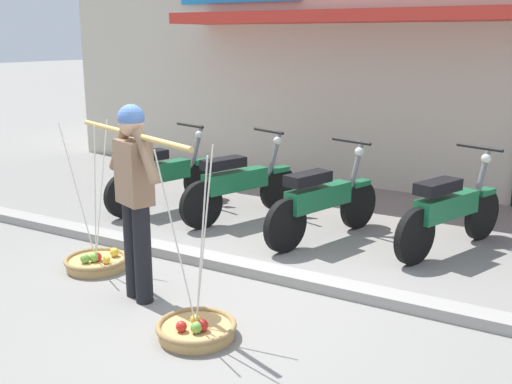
{
  "coord_description": "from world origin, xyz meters",
  "views": [
    {
      "loc": [
        2.91,
        -4.07,
        2.22
      ],
      "look_at": [
        0.15,
        0.6,
        0.85
      ],
      "focal_mm": 43.1,
      "sensor_mm": 36.0,
      "label": 1
    }
  ],
  "objects_px": {
    "fruit_basket_right_side": "(96,261)",
    "motorcycle_nearest_shop": "(163,176)",
    "fruit_basket_left_side": "(196,328)",
    "fruit_vendor": "(135,190)",
    "motorcycle_third_in_row": "(322,201)",
    "motorcycle_end_of_row": "(450,211)",
    "motorcycle_second_in_row": "(239,184)"
  },
  "relations": [
    {
      "from": "motorcycle_third_in_row",
      "to": "motorcycle_second_in_row",
      "type": "bearing_deg",
      "value": 170.04
    },
    {
      "from": "motorcycle_nearest_shop",
      "to": "motorcycle_third_in_row",
      "type": "distance_m",
      "value": 2.35
    },
    {
      "from": "motorcycle_end_of_row",
      "to": "motorcycle_second_in_row",
      "type": "bearing_deg",
      "value": -177.44
    },
    {
      "from": "fruit_basket_right_side",
      "to": "motorcycle_nearest_shop",
      "type": "bearing_deg",
      "value": 111.43
    },
    {
      "from": "motorcycle_nearest_shop",
      "to": "motorcycle_end_of_row",
      "type": "relative_size",
      "value": 1.02
    },
    {
      "from": "fruit_basket_left_side",
      "to": "fruit_vendor",
      "type": "bearing_deg",
      "value": 158.47
    },
    {
      "from": "fruit_vendor",
      "to": "motorcycle_nearest_shop",
      "type": "height_order",
      "value": "fruit_vendor"
    },
    {
      "from": "motorcycle_nearest_shop",
      "to": "motorcycle_second_in_row",
      "type": "height_order",
      "value": "same"
    },
    {
      "from": "fruit_basket_right_side",
      "to": "motorcycle_third_in_row",
      "type": "relative_size",
      "value": 0.82
    },
    {
      "from": "motorcycle_second_in_row",
      "to": "fruit_vendor",
      "type": "bearing_deg",
      "value": -78.1
    },
    {
      "from": "fruit_basket_left_side",
      "to": "fruit_basket_right_side",
      "type": "bearing_deg",
      "value": 158.53
    },
    {
      "from": "fruit_basket_left_side",
      "to": "fruit_basket_right_side",
      "type": "distance_m",
      "value": 1.82
    },
    {
      "from": "motorcycle_second_in_row",
      "to": "motorcycle_third_in_row",
      "type": "relative_size",
      "value": 0.99
    },
    {
      "from": "fruit_vendor",
      "to": "motorcycle_end_of_row",
      "type": "relative_size",
      "value": 0.99
    },
    {
      "from": "fruit_vendor",
      "to": "fruit_basket_right_side",
      "type": "height_order",
      "value": "fruit_vendor"
    },
    {
      "from": "motorcycle_nearest_shop",
      "to": "fruit_basket_right_side",
      "type": "bearing_deg",
      "value": -68.57
    },
    {
      "from": "fruit_vendor",
      "to": "motorcycle_third_in_row",
      "type": "distance_m",
      "value": 2.43
    },
    {
      "from": "fruit_basket_right_side",
      "to": "motorcycle_nearest_shop",
      "type": "distance_m",
      "value": 2.23
    },
    {
      "from": "fruit_basket_left_side",
      "to": "fruit_basket_right_side",
      "type": "xyz_separation_m",
      "value": [
        -1.7,
        0.67,
        0.0
      ]
    },
    {
      "from": "fruit_vendor",
      "to": "motorcycle_nearest_shop",
      "type": "relative_size",
      "value": 0.96
    },
    {
      "from": "motorcycle_nearest_shop",
      "to": "motorcycle_third_in_row",
      "type": "height_order",
      "value": "same"
    },
    {
      "from": "fruit_vendor",
      "to": "motorcycle_third_in_row",
      "type": "bearing_deg",
      "value": 72.9
    },
    {
      "from": "motorcycle_third_in_row",
      "to": "motorcycle_nearest_shop",
      "type": "bearing_deg",
      "value": 177.3
    },
    {
      "from": "motorcycle_third_in_row",
      "to": "motorcycle_end_of_row",
      "type": "height_order",
      "value": "same"
    },
    {
      "from": "fruit_basket_left_side",
      "to": "motorcycle_third_in_row",
      "type": "xyz_separation_m",
      "value": [
        -0.15,
        2.6,
        0.38
      ]
    },
    {
      "from": "fruit_basket_left_side",
      "to": "motorcycle_end_of_row",
      "type": "relative_size",
      "value": 0.83
    },
    {
      "from": "fruit_basket_left_side",
      "to": "motorcycle_nearest_shop",
      "type": "xyz_separation_m",
      "value": [
        -2.5,
        2.71,
        0.38
      ]
    },
    {
      "from": "fruit_basket_right_side",
      "to": "motorcycle_second_in_row",
      "type": "xyz_separation_m",
      "value": [
        0.32,
        2.15,
        0.38
      ]
    },
    {
      "from": "fruit_basket_right_side",
      "to": "fruit_vendor",
      "type": "bearing_deg",
      "value": -21.41
    },
    {
      "from": "motorcycle_nearest_shop",
      "to": "motorcycle_end_of_row",
      "type": "bearing_deg",
      "value": 3.39
    },
    {
      "from": "fruit_vendor",
      "to": "motorcycle_second_in_row",
      "type": "distance_m",
      "value": 2.59
    },
    {
      "from": "fruit_basket_left_side",
      "to": "motorcycle_second_in_row",
      "type": "relative_size",
      "value": 0.83
    }
  ]
}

